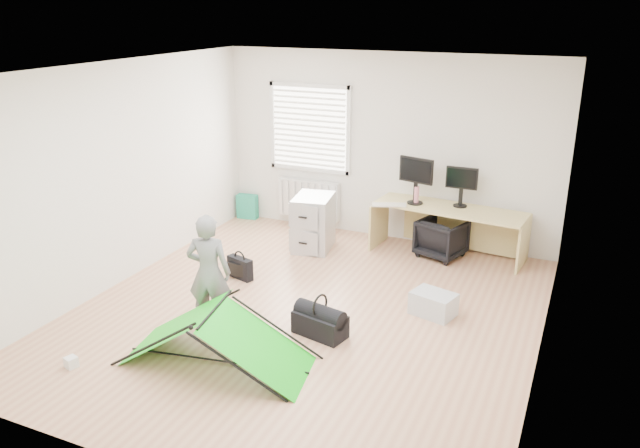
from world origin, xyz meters
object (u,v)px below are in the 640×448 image
at_px(desk, 448,232).
at_px(duffel_bag, 320,324).
at_px(office_chair, 442,238).
at_px(storage_crate, 433,304).
at_px(laptop_bag, 240,268).
at_px(filing_cabinet, 313,222).
at_px(monitor_right, 461,192).
at_px(person, 209,273).
at_px(monitor_left, 416,187).
at_px(thermos, 416,195).
at_px(kite, 216,336).

bearing_deg(desk, duffel_bag, -98.42).
distance_m(office_chair, storage_crate, 1.77).
relative_size(office_chair, laptop_bag, 1.59).
bearing_deg(office_chair, filing_cabinet, 31.64).
distance_m(filing_cabinet, laptop_bag, 1.41).
distance_m(monitor_right, laptop_bag, 3.14).
bearing_deg(storage_crate, monitor_right, 94.53).
xyz_separation_m(desk, filing_cabinet, (-1.81, -0.51, 0.04)).
height_order(desk, office_chair, desk).
xyz_separation_m(person, duffel_bag, (1.14, 0.32, -0.52)).
height_order(desk, monitor_left, monitor_left).
relative_size(desk, laptop_bag, 5.50).
distance_m(monitor_right, storage_crate, 2.07).
height_order(filing_cabinet, thermos, thermos).
bearing_deg(storage_crate, kite, -132.55).
distance_m(person, duffel_bag, 1.29).
relative_size(kite, laptop_bag, 5.00).
distance_m(monitor_right, thermos, 0.60).
distance_m(storage_crate, laptop_bag, 2.50).
relative_size(filing_cabinet, laptop_bag, 2.09).
relative_size(monitor_left, monitor_right, 1.18).
bearing_deg(person, office_chair, -137.12).
bearing_deg(monitor_left, storage_crate, -53.35).
bearing_deg(desk, laptop_bag, -134.38).
bearing_deg(laptop_bag, office_chair, 56.15).
relative_size(desk, filing_cabinet, 2.63).
bearing_deg(desk, office_chair, -127.63).
xyz_separation_m(monitor_right, thermos, (-0.59, -0.12, -0.08)).
bearing_deg(thermos, desk, 1.23).
distance_m(thermos, kite, 3.78).
relative_size(monitor_right, storage_crate, 0.91).
bearing_deg(monitor_left, thermos, 17.52).
relative_size(desk, duffel_bag, 3.62).
bearing_deg(filing_cabinet, monitor_left, 10.57).
bearing_deg(desk, kite, -105.10).
bearing_deg(thermos, monitor_right, 11.62).
distance_m(monitor_left, laptop_bag, 2.65).
relative_size(person, storage_crate, 2.75).
xyz_separation_m(filing_cabinet, monitor_left, (1.32, 0.50, 0.55)).
bearing_deg(person, desk, -137.48).
height_order(filing_cabinet, kite, filing_cabinet).
relative_size(filing_cabinet, duffel_bag, 1.38).
bearing_deg(kite, duffel_bag, 41.67).
bearing_deg(duffel_bag, kite, -115.64).
distance_m(desk, duffel_bag, 2.84).
distance_m(office_chair, duffel_bag, 2.75).
distance_m(monitor_right, duffel_bag, 3.07).
bearing_deg(desk, monitor_left, -172.50).
distance_m(monitor_right, office_chair, 0.68).
distance_m(desk, person, 3.59).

